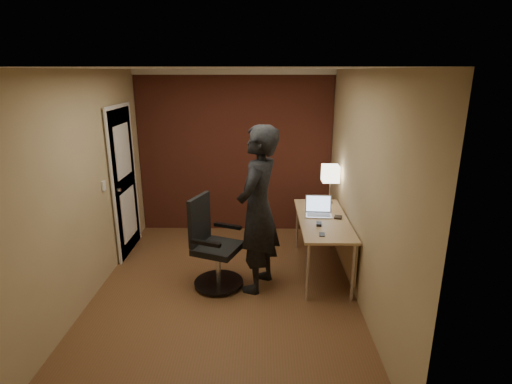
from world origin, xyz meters
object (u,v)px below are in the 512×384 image
at_px(desk_lamp, 330,174).
at_px(person, 258,210).
at_px(laptop, 318,209).
at_px(phone, 322,234).
at_px(wallet, 338,217).
at_px(desk, 328,228).
at_px(office_chair, 213,248).
at_px(mouse, 319,224).

distance_m(desk_lamp, person, 1.37).
xyz_separation_m(laptop, phone, (-0.04, -0.66, -0.06)).
height_order(desk_lamp, wallet, desk_lamp).
bearing_deg(desk, wallet, 1.28).
height_order(laptop, wallet, laptop).
bearing_deg(desk_lamp, office_chair, -148.11).
xyz_separation_m(laptop, wallet, (0.23, -0.13, -0.05)).
bearing_deg(laptop, mouse, -96.34).
bearing_deg(wallet, phone, -117.26).
bearing_deg(desk, phone, -106.72).
xyz_separation_m(desk_lamp, phone, (-0.25, -1.10, -0.41)).
relative_size(desk, desk_lamp, 2.80).
height_order(wallet, office_chair, office_chair).
height_order(laptop, person, person).
relative_size(wallet, office_chair, 0.10).
xyz_separation_m(desk, office_chair, (-1.41, -0.36, -0.13)).
relative_size(mouse, phone, 0.87).
distance_m(desk_lamp, laptop, 0.60).
xyz_separation_m(desk_lamp, person, (-0.96, -0.96, -0.18)).
bearing_deg(person, office_chair, -71.51).
distance_m(wallet, office_chair, 1.59).
bearing_deg(mouse, wallet, 50.10).
xyz_separation_m(desk_lamp, wallet, (0.03, -0.57, -0.41)).
xyz_separation_m(desk, mouse, (-0.16, -0.24, 0.14)).
height_order(phone, office_chair, office_chair).
bearing_deg(person, phone, 99.85).
relative_size(laptop, mouse, 3.45).
bearing_deg(phone, office_chair, 178.52).
bearing_deg(mouse, person, -160.99).
distance_m(desk_lamp, mouse, 0.94).
xyz_separation_m(desk_lamp, laptop, (-0.20, -0.44, -0.35)).
xyz_separation_m(laptop, office_chair, (-1.29, -0.50, -0.32)).
bearing_deg(laptop, desk, -50.05).
bearing_deg(laptop, person, -145.59).
distance_m(desk, phone, 0.57).
relative_size(desk, laptop, 4.35).
height_order(desk_lamp, phone, desk_lamp).
distance_m(wallet, person, 1.09).
relative_size(wallet, person, 0.06).
bearing_deg(mouse, desk_lamp, 81.11).
bearing_deg(mouse, laptop, 91.54).
relative_size(desk, wallet, 13.64).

